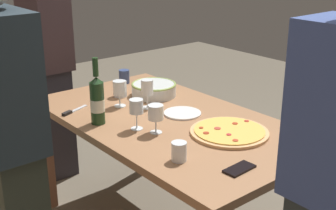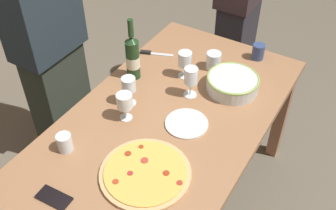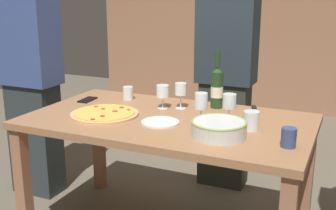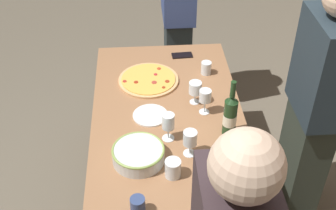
{
  "view_description": "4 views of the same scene",
  "coord_description": "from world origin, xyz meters",
  "px_view_note": "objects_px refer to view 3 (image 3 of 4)",
  "views": [
    {
      "loc": [
        -1.77,
        1.46,
        1.65
      ],
      "look_at": [
        0.0,
        0.0,
        0.83
      ],
      "focal_mm": 48.6,
      "sensor_mm": 36.0,
      "label": 1
    },
    {
      "loc": [
        -1.24,
        -0.74,
        2.11
      ],
      "look_at": [
        0.0,
        0.0,
        0.83
      ],
      "focal_mm": 43.04,
      "sensor_mm": 36.0,
      "label": 2
    },
    {
      "loc": [
        0.94,
        -2.09,
        1.45
      ],
      "look_at": [
        0.0,
        0.0,
        0.83
      ],
      "focal_mm": 45.08,
      "sensor_mm": 36.0,
      "label": 3
    },
    {
      "loc": [
        2.02,
        -0.14,
        2.43
      ],
      "look_at": [
        0.0,
        0.0,
        0.83
      ],
      "focal_mm": 47.41,
      "sensor_mm": 36.0,
      "label": 4
    }
  ],
  "objects_px": {
    "serving_bowl": "(219,128)",
    "wine_glass_far_left": "(229,103)",
    "wine_glass_far_right": "(163,92)",
    "pizza_knife": "(255,110)",
    "cell_phone": "(88,100)",
    "side_plate": "(161,122)",
    "wine_bottle": "(217,87)",
    "wine_glass_near_pizza": "(201,102)",
    "wine_glass_by_bottle": "(181,90)",
    "dining_table": "(168,134)",
    "cup_amber": "(251,120)",
    "pizza": "(105,114)",
    "cup_ceramic": "(289,137)",
    "person_guest_right": "(31,80)",
    "person_guest_left": "(226,80)",
    "cup_spare": "(128,93)"
  },
  "relations": [
    {
      "from": "serving_bowl",
      "to": "wine_glass_far_left",
      "type": "distance_m",
      "value": 0.28
    },
    {
      "from": "pizza",
      "to": "person_guest_right",
      "type": "distance_m",
      "value": 0.82
    },
    {
      "from": "cell_phone",
      "to": "person_guest_left",
      "type": "bearing_deg",
      "value": 40.85
    },
    {
      "from": "cup_amber",
      "to": "person_guest_right",
      "type": "height_order",
      "value": "person_guest_right"
    },
    {
      "from": "pizza_knife",
      "to": "side_plate",
      "type": "bearing_deg",
      "value": -131.5
    },
    {
      "from": "pizza",
      "to": "wine_glass_far_right",
      "type": "height_order",
      "value": "wine_glass_far_right"
    },
    {
      "from": "person_guest_left",
      "to": "wine_glass_by_bottle",
      "type": "bearing_deg",
      "value": -3.05
    },
    {
      "from": "pizza",
      "to": "side_plate",
      "type": "height_order",
      "value": "pizza"
    },
    {
      "from": "cell_phone",
      "to": "pizza_knife",
      "type": "relative_size",
      "value": 0.75
    },
    {
      "from": "pizza_knife",
      "to": "wine_glass_far_right",
      "type": "bearing_deg",
      "value": -160.47
    },
    {
      "from": "wine_glass_far_left",
      "to": "person_guest_right",
      "type": "bearing_deg",
      "value": 177.38
    },
    {
      "from": "wine_glass_far_left",
      "to": "wine_glass_near_pizza",
      "type": "bearing_deg",
      "value": -140.48
    },
    {
      "from": "wine_glass_far_left",
      "to": "cup_ceramic",
      "type": "distance_m",
      "value": 0.47
    },
    {
      "from": "wine_bottle",
      "to": "wine_glass_far_right",
      "type": "height_order",
      "value": "wine_bottle"
    },
    {
      "from": "wine_glass_far_right",
      "to": "wine_glass_near_pizza",
      "type": "bearing_deg",
      "value": -30.44
    },
    {
      "from": "dining_table",
      "to": "person_guest_right",
      "type": "bearing_deg",
      "value": 172.02
    },
    {
      "from": "cup_amber",
      "to": "cell_phone",
      "type": "relative_size",
      "value": 0.68
    },
    {
      "from": "pizza_knife",
      "to": "person_guest_right",
      "type": "distance_m",
      "value": 1.56
    },
    {
      "from": "wine_bottle",
      "to": "cell_phone",
      "type": "xyz_separation_m",
      "value": [
        -0.83,
        -0.18,
        -0.13
      ]
    },
    {
      "from": "wine_glass_far_right",
      "to": "side_plate",
      "type": "relative_size",
      "value": 0.7
    },
    {
      "from": "wine_glass_far_left",
      "to": "cup_amber",
      "type": "distance_m",
      "value": 0.19
    },
    {
      "from": "serving_bowl",
      "to": "side_plate",
      "type": "relative_size",
      "value": 1.33
    },
    {
      "from": "pizza",
      "to": "wine_bottle",
      "type": "height_order",
      "value": "wine_bottle"
    },
    {
      "from": "dining_table",
      "to": "wine_glass_near_pizza",
      "type": "bearing_deg",
      "value": -3.75
    },
    {
      "from": "wine_bottle",
      "to": "person_guest_left",
      "type": "xyz_separation_m",
      "value": [
        -0.1,
        0.52,
        -0.06
      ]
    },
    {
      "from": "wine_glass_near_pizza",
      "to": "cup_amber",
      "type": "bearing_deg",
      "value": 0.72
    },
    {
      "from": "wine_glass_far_right",
      "to": "cell_phone",
      "type": "xyz_separation_m",
      "value": [
        -0.54,
        -0.03,
        -0.1
      ]
    },
    {
      "from": "wine_glass_far_right",
      "to": "pizza_knife",
      "type": "relative_size",
      "value": 0.77
    },
    {
      "from": "wine_bottle",
      "to": "cup_spare",
      "type": "height_order",
      "value": "wine_bottle"
    },
    {
      "from": "wine_glass_far_right",
      "to": "person_guest_left",
      "type": "distance_m",
      "value": 0.71
    },
    {
      "from": "wine_bottle",
      "to": "wine_glass_near_pizza",
      "type": "distance_m",
      "value": 0.34
    },
    {
      "from": "wine_glass_by_bottle",
      "to": "person_guest_left",
      "type": "distance_m",
      "value": 0.64
    },
    {
      "from": "dining_table",
      "to": "wine_glass_far_left",
      "type": "relative_size",
      "value": 10.42
    },
    {
      "from": "serving_bowl",
      "to": "wine_glass_near_pizza",
      "type": "distance_m",
      "value": 0.24
    },
    {
      "from": "wine_glass_near_pizza",
      "to": "pizza_knife",
      "type": "bearing_deg",
      "value": 60.27
    },
    {
      "from": "dining_table",
      "to": "wine_glass_near_pizza",
      "type": "height_order",
      "value": "wine_glass_near_pizza"
    },
    {
      "from": "serving_bowl",
      "to": "cup_amber",
      "type": "xyz_separation_m",
      "value": [
        0.12,
        0.17,
        0.01
      ]
    },
    {
      "from": "wine_glass_far_left",
      "to": "cup_spare",
      "type": "xyz_separation_m",
      "value": [
        -0.75,
        0.19,
        -0.06
      ]
    },
    {
      "from": "wine_glass_by_bottle",
      "to": "side_plate",
      "type": "distance_m",
      "value": 0.34
    },
    {
      "from": "dining_table",
      "to": "cup_amber",
      "type": "bearing_deg",
      "value": -1.17
    },
    {
      "from": "cell_phone",
      "to": "person_guest_left",
      "type": "distance_m",
      "value": 1.02
    },
    {
      "from": "wine_glass_far_right",
      "to": "cell_phone",
      "type": "bearing_deg",
      "value": -177.24
    },
    {
      "from": "side_plate",
      "to": "person_guest_left",
      "type": "height_order",
      "value": "person_guest_left"
    },
    {
      "from": "cup_spare",
      "to": "person_guest_right",
      "type": "distance_m",
      "value": 0.72
    },
    {
      "from": "pizza",
      "to": "cup_spare",
      "type": "relative_size",
      "value": 4.56
    },
    {
      "from": "wine_glass_far_left",
      "to": "wine_glass_far_right",
      "type": "distance_m",
      "value": 0.45
    },
    {
      "from": "wine_bottle",
      "to": "person_guest_right",
      "type": "height_order",
      "value": "person_guest_right"
    },
    {
      "from": "wine_bottle",
      "to": "cup_amber",
      "type": "height_order",
      "value": "wine_bottle"
    },
    {
      "from": "wine_glass_far_right",
      "to": "pizza_knife",
      "type": "height_order",
      "value": "wine_glass_far_right"
    },
    {
      "from": "cell_phone",
      "to": "cup_amber",
      "type": "bearing_deg",
      "value": -10.95
    }
  ]
}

